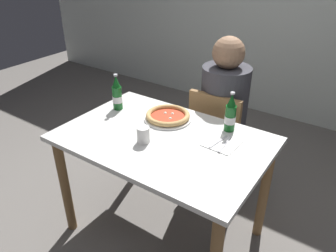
% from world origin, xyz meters
% --- Properties ---
extents(ground_plane, '(8.00, 8.00, 0.00)m').
position_xyz_m(ground_plane, '(0.00, 0.00, 0.00)').
color(ground_plane, slate).
extents(dining_table_main, '(1.20, 0.80, 0.75)m').
position_xyz_m(dining_table_main, '(0.00, 0.00, 0.64)').
color(dining_table_main, silver).
rests_on(dining_table_main, ground_plane).
extents(chair_behind_table, '(0.41, 0.41, 0.85)m').
position_xyz_m(chair_behind_table, '(0.07, 0.61, 0.48)').
color(chair_behind_table, olive).
rests_on(chair_behind_table, ground_plane).
extents(diner_seated, '(0.34, 0.34, 1.21)m').
position_xyz_m(diner_seated, '(0.07, 0.66, 0.58)').
color(diner_seated, '#2D3342').
rests_on(diner_seated, ground_plane).
extents(pizza_margherita_near, '(0.30, 0.30, 0.04)m').
position_xyz_m(pizza_margherita_near, '(-0.10, 0.20, 0.77)').
color(pizza_margherita_near, white).
rests_on(pizza_margherita_near, dining_table_main).
extents(beer_bottle_left, '(0.07, 0.07, 0.25)m').
position_xyz_m(beer_bottle_left, '(0.28, 0.29, 0.85)').
color(beer_bottle_left, '#14591E').
rests_on(beer_bottle_left, dining_table_main).
extents(beer_bottle_center, '(0.07, 0.07, 0.25)m').
position_xyz_m(beer_bottle_center, '(-0.47, 0.13, 0.85)').
color(beer_bottle_center, '#14591E').
rests_on(beer_bottle_center, dining_table_main).
extents(napkin_with_cutlery, '(0.19, 0.19, 0.01)m').
position_xyz_m(napkin_with_cutlery, '(0.31, 0.13, 0.75)').
color(napkin_with_cutlery, white).
rests_on(napkin_with_cutlery, dining_table_main).
extents(paper_cup, '(0.07, 0.07, 0.09)m').
position_xyz_m(paper_cup, '(-0.06, -0.11, 0.80)').
color(paper_cup, white).
rests_on(paper_cup, dining_table_main).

